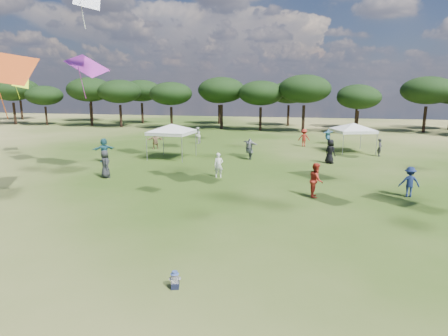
# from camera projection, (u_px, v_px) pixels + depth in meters

# --- Properties ---
(ground) EXTENTS (140.00, 140.00, 0.00)m
(ground) POSITION_uv_depth(u_px,v_px,m) (137.00, 331.00, 9.05)
(ground) COLOR #354F17
(ground) RESTS_ON ground
(tree_line) EXTENTS (108.78, 17.63, 7.77)m
(tree_line) POSITION_uv_depth(u_px,v_px,m) (298.00, 91.00, 52.68)
(tree_line) COLOR black
(tree_line) RESTS_ON ground
(tent_left) EXTENTS (6.60, 6.60, 3.19)m
(tent_left) POSITION_uv_depth(u_px,v_px,m) (171.00, 125.00, 30.92)
(tent_left) COLOR gray
(tent_left) RESTS_ON ground
(tent_right) EXTENTS (6.27, 6.27, 2.98)m
(tent_right) POSITION_uv_depth(u_px,v_px,m) (353.00, 124.00, 34.05)
(tent_right) COLOR gray
(tent_right) RESTS_ON ground
(toddler) EXTENTS (0.40, 0.43, 0.54)m
(toddler) POSITION_uv_depth(u_px,v_px,m) (175.00, 280.00, 10.95)
(toddler) COLOR black
(toddler) RESTS_ON ground
(festival_crowd) EXTENTS (30.14, 22.38, 1.91)m
(festival_crowd) POSITION_uv_depth(u_px,v_px,m) (262.00, 149.00, 30.57)
(festival_crowd) COLOR #525357
(festival_crowd) RESTS_ON ground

